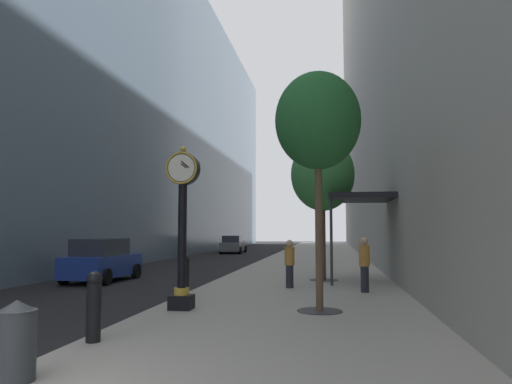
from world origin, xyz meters
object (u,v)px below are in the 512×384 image
street_tree_near (318,122)px  pedestrian_walking (364,263)px  car_grey_mid (233,244)px  street_clock (182,219)px  trash_bin (16,340)px  bollard_third (185,276)px  pedestrian_by_clock (290,263)px  car_blue_near (102,261)px  street_tree_mid_near (323,175)px  bollard_nearest (94,305)px

street_tree_near → pedestrian_walking: 5.48m
car_grey_mid → street_tree_near: bearing=-74.8°
street_clock → pedestrian_walking: street_clock is taller
street_clock → trash_bin: 6.12m
bollard_third → pedestrian_by_clock: bearing=47.6°
car_blue_near → car_grey_mid: car_blue_near is taller
street_clock → car_blue_near: size_ratio=1.01×
bollard_third → car_blue_near: bearing=134.6°
street_tree_near → car_grey_mid: (-8.42, 31.10, -4.02)m
street_tree_mid_near → car_grey_mid: (-8.42, 23.80, -3.51)m
bollard_nearest → pedestrian_walking: 9.23m
trash_bin → street_clock: bearing=86.0°
bollard_third → pedestrian_walking: bearing=22.8°
bollard_nearest → pedestrian_by_clock: 8.90m
car_grey_mid → bollard_nearest: bearing=-82.6°
bollard_nearest → car_blue_near: size_ratio=0.31×
street_tree_mid_near → pedestrian_by_clock: street_tree_mid_near is taller
street_tree_near → street_tree_mid_near: street_tree_near is taller
trash_bin → car_blue_near: (-5.18, 12.86, 0.16)m
bollard_nearest → car_grey_mid: car_grey_mid is taller
street_tree_near → car_grey_mid: 32.47m
pedestrian_walking → car_blue_near: (-10.33, 3.00, -0.22)m
bollard_third → street_tree_mid_near: bearing=55.8°
trash_bin → pedestrian_by_clock: pedestrian_by_clock is taller
pedestrian_by_clock → car_blue_near: pedestrian_by_clock is taller
bollard_nearest → trash_bin: (0.06, -2.24, -0.11)m
bollard_nearest → street_tree_near: street_tree_near is taller
street_tree_mid_near → pedestrian_walking: 4.95m
car_blue_near → street_tree_mid_near: bearing=3.3°
trash_bin → bollard_nearest: bearing=91.6°
trash_bin → car_grey_mid: size_ratio=0.24×
street_clock → car_grey_mid: size_ratio=0.94×
bollard_nearest → pedestrian_walking: size_ratio=0.71×
street_clock → car_grey_mid: (-5.02, 31.31, -1.61)m
car_blue_near → street_tree_near: bearing=-37.0°
pedestrian_by_clock → car_blue_near: 8.18m
bollard_third → pedestrian_by_clock: size_ratio=0.76×
bollard_nearest → car_grey_mid: 35.22m
street_tree_near → car_blue_near: street_tree_near is taller
street_tree_mid_near → pedestrian_walking: (1.33, -3.51, -3.22)m
street_tree_near → street_tree_mid_near: size_ratio=1.05×
street_tree_mid_near → trash_bin: street_tree_mid_near is taller
street_tree_near → car_grey_mid: bearing=105.2°
car_blue_near → bollard_nearest: bearing=-64.3°
pedestrian_walking → car_blue_near: bearing=163.8°
street_tree_mid_near → bollard_nearest: bearing=-109.2°
bollard_nearest → car_grey_mid: (-4.54, 34.93, -0.02)m
street_tree_near → pedestrian_walking: (1.33, 3.78, -3.73)m
bollard_nearest → bollard_third: (0.00, 5.43, 0.00)m
street_tree_mid_near → car_grey_mid: 25.49m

